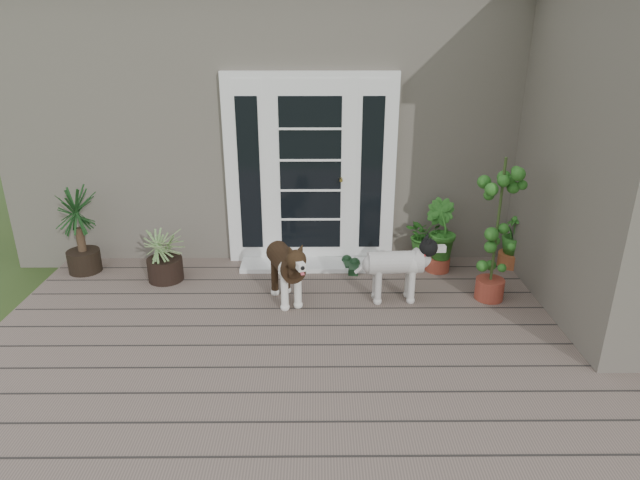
{
  "coord_description": "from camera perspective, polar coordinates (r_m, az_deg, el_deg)",
  "views": [
    {
      "loc": [
        -0.14,
        -3.31,
        2.68
      ],
      "look_at": [
        -0.1,
        1.75,
        0.7
      ],
      "focal_mm": 30.34,
      "sensor_mm": 36.0,
      "label": 1
    }
  ],
  "objects": [
    {
      "name": "deck",
      "position": [
        4.54,
        1.43,
        -13.86
      ],
      "size": [
        6.2,
        4.6,
        0.12
      ],
      "primitive_type": "cube",
      "color": "#6B5B4C",
      "rests_on": "ground"
    },
    {
      "name": "house_main",
      "position": [
        8.04,
        0.58,
        13.3
      ],
      "size": [
        7.4,
        4.0,
        3.1
      ],
      "primitive_type": "cube",
      "color": "#665E54",
      "rests_on": "ground"
    },
    {
      "name": "door_unit",
      "position": [
        6.09,
        -1.01,
        7.27
      ],
      "size": [
        1.9,
        0.14,
        2.15
      ],
      "primitive_type": "cube",
      "color": "white",
      "rests_on": "deck"
    },
    {
      "name": "door_step",
      "position": [
        6.24,
        -0.96,
        -2.57
      ],
      "size": [
        1.6,
        0.4,
        0.05
      ],
      "primitive_type": "cube",
      "color": "white",
      "rests_on": "deck"
    },
    {
      "name": "brindle_dog",
      "position": [
        5.36,
        -3.64,
        -3.43
      ],
      "size": [
        0.57,
        0.82,
        0.63
      ],
      "primitive_type": null,
      "rotation": [
        0.0,
        0.0,
        3.5
      ],
      "color": "#332112",
      "rests_on": "deck"
    },
    {
      "name": "white_dog",
      "position": [
        5.42,
        7.88,
        -3.44
      ],
      "size": [
        0.74,
        0.35,
        0.61
      ],
      "primitive_type": null,
      "rotation": [
        0.0,
        0.0,
        -1.51
      ],
      "color": "white",
      "rests_on": "deck"
    },
    {
      "name": "spider_plant",
      "position": [
        6.03,
        -16.18,
        -1.15
      ],
      "size": [
        0.7,
        0.7,
        0.67
      ],
      "primitive_type": null,
      "rotation": [
        0.0,
        0.0,
        -0.12
      ],
      "color": "#8DB06C",
      "rests_on": "deck"
    },
    {
      "name": "yucca",
      "position": [
        6.51,
        -24.06,
        0.93
      ],
      "size": [
        0.82,
        0.82,
        0.98
      ],
      "primitive_type": null,
      "rotation": [
        0.0,
        0.0,
        -0.25
      ],
      "color": "black",
      "rests_on": "deck"
    },
    {
      "name": "herb_a",
      "position": [
        6.27,
        10.78,
        -0.44
      ],
      "size": [
        0.6,
        0.6,
        0.54
      ],
      "primitive_type": "imported",
      "rotation": [
        0.0,
        0.0,
        0.74
      ],
      "color": "#1A5618",
      "rests_on": "deck"
    },
    {
      "name": "herb_b",
      "position": [
        6.18,
        12.44,
        -0.57
      ],
      "size": [
        0.56,
        0.56,
        0.6
      ],
      "primitive_type": "imported",
      "rotation": [
        0.0,
        0.0,
        2.22
      ],
      "color": "#1B5217",
      "rests_on": "deck"
    },
    {
      "name": "herb_c",
      "position": [
        6.55,
        19.68,
        -0.55
      ],
      "size": [
        0.39,
        0.39,
        0.5
      ],
      "primitive_type": "imported",
      "rotation": [
        0.0,
        0.0,
        4.47
      ],
      "color": "#19571F",
      "rests_on": "deck"
    },
    {
      "name": "sapling",
      "position": [
        5.5,
        18.17,
        1.14
      ],
      "size": [
        0.49,
        0.49,
        1.51
      ],
      "primitive_type": null,
      "rotation": [
        0.0,
        0.0,
        0.12
      ],
      "color": "#174F16",
      "rests_on": "deck"
    },
    {
      "name": "clog_left",
      "position": [
        6.22,
        2.98,
        -2.5
      ],
      "size": [
        0.18,
        0.32,
        0.09
      ],
      "primitive_type": null,
      "rotation": [
        0.0,
        0.0,
        0.11
      ],
      "color": "black",
      "rests_on": "deck"
    },
    {
      "name": "clog_right",
      "position": [
        6.13,
        3.61,
        -2.86
      ],
      "size": [
        0.19,
        0.34,
        0.1
      ],
      "primitive_type": null,
      "rotation": [
        0.0,
        0.0,
        -0.14
      ],
      "color": "black",
      "rests_on": "deck"
    }
  ]
}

